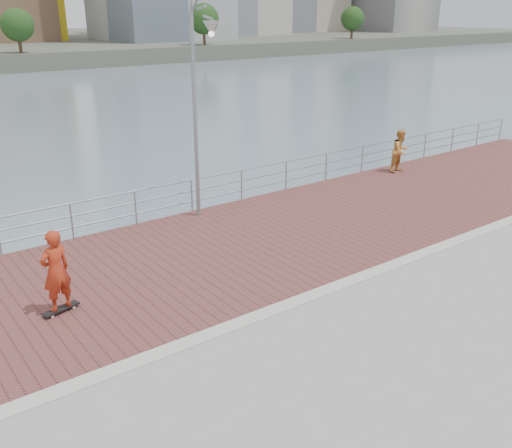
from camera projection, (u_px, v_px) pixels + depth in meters
water at (304, 370)px, 14.22m from camera, size 400.00×400.00×0.00m
brick_lane at (222, 250)px, 16.20m from camera, size 40.00×6.80×0.02m
curb at (306, 298)px, 13.50m from camera, size 40.00×0.40×0.06m
guardrail at (164, 198)px, 18.51m from camera, size 39.06×0.06×1.13m
street_lamp at (202, 75)px, 16.94m from camera, size 0.47×1.37×6.46m
skateboard at (61, 309)px, 12.88m from camera, size 0.88×0.42×0.10m
skateboarder at (56, 271)px, 12.54m from camera, size 0.78×0.61×1.89m
bystander at (401, 151)px, 23.59m from camera, size 0.91×0.73×1.78m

